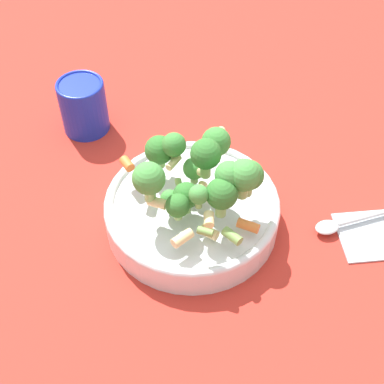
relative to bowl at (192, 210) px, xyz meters
The scene contains 5 objects.
ground_plane 0.03m from the bowl, ahead, with size 3.00×3.00×0.00m, color #B72D23.
bowl is the anchor object (origin of this frame).
pasta_salad 0.08m from the bowl, 16.88° to the left, with size 0.22×0.21×0.10m.
cup 0.28m from the bowl, 152.58° to the left, with size 0.08×0.08×0.10m.
spoon 0.24m from the bowl, 19.94° to the left, with size 0.15×0.13×0.01m.
Camera 1 is at (0.19, -0.47, 0.63)m, focal length 50.00 mm.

